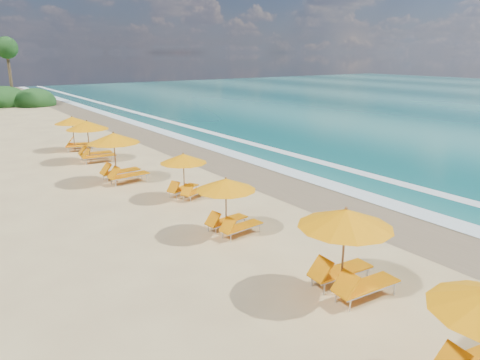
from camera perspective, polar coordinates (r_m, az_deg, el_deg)
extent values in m
plane|color=#D6BC7D|center=(18.75, 0.00, -3.53)|extent=(160.00, 160.00, 0.00)
cube|color=#8E7754|center=(21.18, 8.90, -1.42)|extent=(4.00, 160.00, 0.01)
cube|color=white|center=(22.20, 11.71, -0.68)|extent=(1.20, 160.00, 0.01)
cube|color=white|center=(24.41, 16.58, 0.46)|extent=(0.80, 160.00, 0.01)
cylinder|color=olive|center=(12.11, 12.94, -9.10)|extent=(0.06, 0.06, 2.39)
cone|color=#FF9605|center=(11.74, 13.24, -4.71)|extent=(2.63, 2.63, 0.48)
sphere|color=olive|center=(11.65, 13.32, -3.48)|extent=(0.09, 0.09, 0.09)
cylinder|color=olive|center=(15.71, -1.78, -3.49)|extent=(0.05, 0.05, 2.04)
cone|color=#FF9605|center=(15.45, -1.81, -0.53)|extent=(2.30, 2.30, 0.41)
sphere|color=olive|center=(15.39, -1.82, 0.28)|extent=(0.07, 0.07, 0.07)
cylinder|color=olive|center=(19.79, -7.12, 0.41)|extent=(0.05, 0.05, 1.99)
cone|color=#FF9605|center=(19.59, -7.20, 2.74)|extent=(2.62, 2.62, 0.40)
sphere|color=olive|center=(19.54, -7.22, 3.38)|extent=(0.07, 0.07, 0.07)
cylinder|color=olive|center=(22.91, -15.55, 2.67)|extent=(0.06, 0.06, 2.45)
cone|color=#FF9605|center=(22.71, -15.74, 5.17)|extent=(2.66, 2.66, 0.49)
sphere|color=olive|center=(22.67, -15.79, 5.85)|extent=(0.09, 0.09, 0.09)
cylinder|color=olive|center=(27.85, -18.65, 4.60)|extent=(0.06, 0.06, 2.37)
cone|color=#FF9605|center=(27.69, -18.82, 6.60)|extent=(2.67, 2.67, 0.48)
sphere|color=olive|center=(27.66, -18.87, 7.14)|extent=(0.08, 0.08, 0.08)
cylinder|color=olive|center=(31.55, -20.37, 5.50)|extent=(0.05, 0.05, 2.18)
cone|color=#FF9605|center=(31.42, -20.53, 7.13)|extent=(2.91, 2.91, 0.44)
sphere|color=olive|center=(31.39, -20.57, 7.57)|extent=(0.08, 0.08, 0.08)
ellipsoid|color=#163D14|center=(62.28, -27.69, 8.84)|extent=(5.60, 5.60, 3.64)
ellipsoid|color=#163D14|center=(60.79, -24.60, 9.02)|extent=(5.00, 5.00, 3.25)
cylinder|color=brown|center=(62.23, -27.10, 11.56)|extent=(0.36, 0.36, 6.80)
sphere|color=#163D14|center=(62.17, -27.51, 14.67)|extent=(2.60, 2.60, 2.60)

